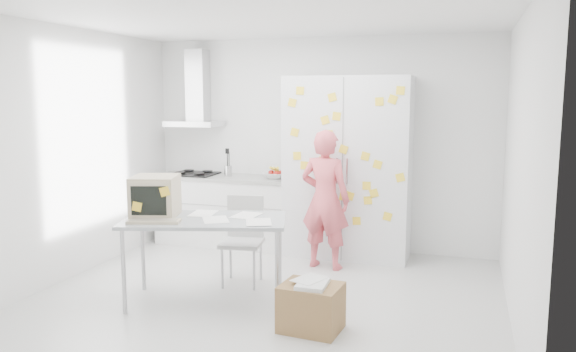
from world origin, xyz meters
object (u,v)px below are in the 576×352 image
(desk, at_px, (173,207))
(cardboard_box, at_px, (311,307))
(person, at_px, (325,200))
(chair, at_px, (243,234))

(desk, xyz_separation_m, cardboard_box, (1.45, -0.29, -0.71))
(desk, bearing_deg, person, 35.60)
(person, height_order, desk, person)
(chair, distance_m, cardboard_box, 1.45)
(person, xyz_separation_m, chair, (-0.70, -0.76, -0.28))
(desk, xyz_separation_m, chair, (0.43, 0.69, -0.40))
(person, bearing_deg, chair, 55.78)
(person, height_order, chair, person)
(desk, height_order, cardboard_box, desk)
(chair, height_order, cardboard_box, chair)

